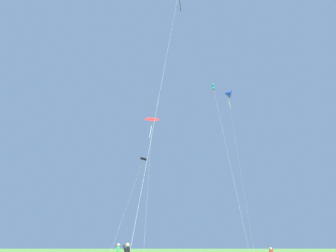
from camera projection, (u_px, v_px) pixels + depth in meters
name	position (u px, v px, depth m)	size (l,w,h in m)	color
kite_teal_box	(213.00, 88.00, 38.01)	(0.87, 9.58, 25.30)	teal
kite_black_large	(142.00, 164.00, 45.02)	(3.32, 10.73, 17.20)	black
kite_red_high	(151.00, 124.00, 43.79)	(2.72, 9.69, 23.76)	red
kite_blue_delta	(228.00, 94.00, 48.91)	(2.17, 6.54, 30.78)	blue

